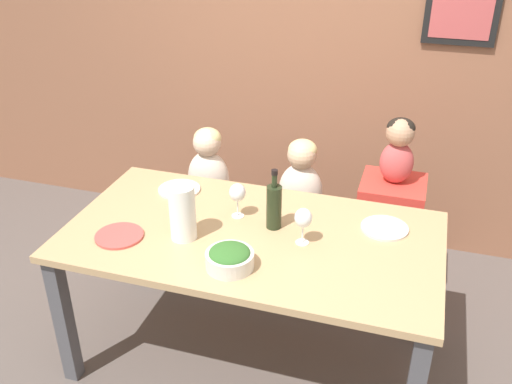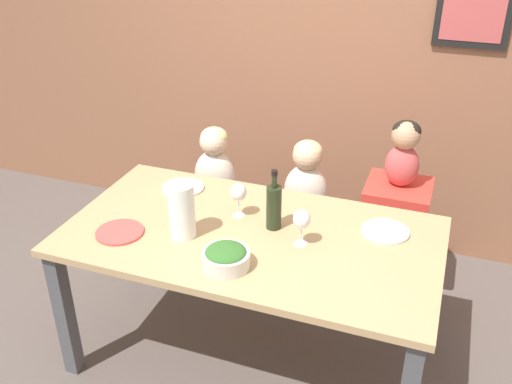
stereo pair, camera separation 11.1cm
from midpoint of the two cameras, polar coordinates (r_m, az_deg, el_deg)
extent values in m
plane|color=#564C47|center=(3.10, 0.61, -15.84)|extent=(14.00, 14.00, 0.00)
cube|color=#8E5B42|center=(3.61, 8.14, 15.18)|extent=(10.00, 0.06, 2.70)
cube|color=black|center=(3.45, 21.89, 16.52)|extent=(0.40, 0.02, 0.40)
cube|color=#B74C4C|center=(3.44, 21.89, 16.48)|extent=(0.32, 0.00, 0.33)
cube|color=tan|center=(2.64, 0.69, -4.46)|extent=(1.72, 0.93, 0.03)
cube|color=#4C4C51|center=(2.91, -17.54, -11.55)|extent=(0.07, 0.07, 0.71)
cube|color=#4C4C51|center=(3.44, -9.77, -3.68)|extent=(0.07, 0.07, 0.71)
cube|color=#4C4C51|center=(3.08, 17.64, -9.02)|extent=(0.07, 0.07, 0.71)
cylinder|color=silver|center=(3.57, -6.13, -5.03)|extent=(0.04, 0.04, 0.40)
cylinder|color=silver|center=(3.47, -1.72, -5.98)|extent=(0.04, 0.04, 0.40)
cylinder|color=silver|center=(3.80, -4.22, -2.74)|extent=(0.04, 0.04, 0.40)
cylinder|color=silver|center=(3.70, -0.04, -3.56)|extent=(0.04, 0.04, 0.40)
cube|color=white|center=(3.51, -3.12, -1.20)|extent=(0.40, 0.39, 0.05)
cylinder|color=silver|center=(3.40, 2.55, -6.86)|extent=(0.04, 0.04, 0.40)
cylinder|color=silver|center=(3.34, 7.41, -7.82)|extent=(0.04, 0.04, 0.40)
cylinder|color=silver|center=(3.63, 3.98, -4.33)|extent=(0.04, 0.04, 0.40)
cylinder|color=silver|center=(3.58, 8.52, -5.17)|extent=(0.04, 0.04, 0.40)
cube|color=white|center=(3.36, 5.80, -2.83)|extent=(0.40, 0.39, 0.05)
cylinder|color=silver|center=(3.24, 11.78, -6.22)|extent=(0.04, 0.04, 0.70)
cylinder|color=silver|center=(3.23, 16.17, -6.98)|extent=(0.04, 0.04, 0.70)
cylinder|color=silver|center=(3.45, 12.48, -3.98)|extent=(0.04, 0.04, 0.70)
cylinder|color=silver|center=(3.44, 16.59, -4.67)|extent=(0.04, 0.04, 0.70)
cube|color=red|center=(3.15, 15.06, 0.25)|extent=(0.34, 0.33, 0.05)
ellipsoid|color=beige|center=(3.42, -3.21, 1.57)|extent=(0.25, 0.19, 0.33)
sphere|color=beige|center=(3.33, -3.31, 5.06)|extent=(0.16, 0.16, 0.16)
ellipsoid|color=#DBC684|center=(3.33, -3.26, 5.51)|extent=(0.16, 0.16, 0.12)
ellipsoid|color=beige|center=(3.26, 5.96, 0.02)|extent=(0.25, 0.19, 0.33)
sphere|color=#D6AD89|center=(3.16, 6.16, 3.64)|extent=(0.16, 0.16, 0.16)
ellipsoid|color=#DBC684|center=(3.16, 6.23, 4.12)|extent=(0.16, 0.16, 0.12)
ellipsoid|color=#C64C4C|center=(3.09, 15.39, 2.55)|extent=(0.18, 0.13, 0.23)
sphere|color=tan|center=(3.02, 15.80, 5.47)|extent=(0.15, 0.15, 0.15)
ellipsoid|color=black|center=(3.02, 15.87, 5.92)|extent=(0.15, 0.14, 0.10)
cylinder|color=#232D19|center=(2.62, 3.01, -1.59)|extent=(0.07, 0.07, 0.21)
cylinder|color=#232D19|center=(2.55, 3.10, 1.29)|extent=(0.03, 0.03, 0.08)
cylinder|color=black|center=(2.54, 3.12, 1.94)|extent=(0.03, 0.03, 0.02)
cylinder|color=white|center=(2.56, -6.19, -1.89)|extent=(0.12, 0.12, 0.26)
cylinder|color=white|center=(2.57, 5.73, -5.18)|extent=(0.06, 0.06, 0.00)
cylinder|color=white|center=(2.54, 5.78, -4.37)|extent=(0.01, 0.01, 0.08)
ellipsoid|color=white|center=(2.50, 5.87, -2.72)|extent=(0.08, 0.08, 0.09)
cylinder|color=white|center=(2.76, -0.58, -2.36)|extent=(0.06, 0.06, 0.00)
cylinder|color=white|center=(2.74, -0.58, -1.59)|extent=(0.01, 0.01, 0.08)
ellipsoid|color=white|center=(2.70, -0.59, -0.01)|extent=(0.08, 0.08, 0.09)
cylinder|color=silver|center=(2.40, -1.68, -6.75)|extent=(0.20, 0.20, 0.07)
ellipsoid|color=#336628|center=(2.38, -1.69, -6.06)|extent=(0.17, 0.17, 0.05)
cylinder|color=#D14C47|center=(2.69, -12.32, -3.96)|extent=(0.22, 0.22, 0.01)
cylinder|color=silver|center=(3.02, -6.27, 0.42)|extent=(0.22, 0.22, 0.01)
cylinder|color=silver|center=(2.71, 13.96, -3.86)|extent=(0.22, 0.22, 0.01)
camera|label=1|loc=(0.06, -88.77, 0.67)|focal=40.00mm
camera|label=2|loc=(0.06, 91.23, -0.67)|focal=40.00mm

